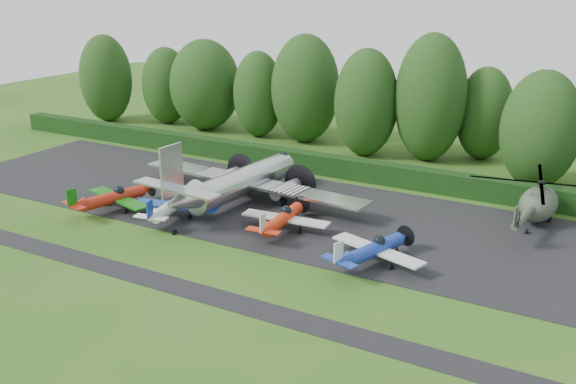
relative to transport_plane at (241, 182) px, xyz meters
The scene contains 19 objects.
ground 10.87m from the transport_plane, 60.84° to the right, with size 160.00×160.00×0.00m, color #295217.
apron 5.63m from the transport_plane, ahead, with size 70.00×18.00×0.01m, color black.
taxiway_verge 16.31m from the transport_plane, 71.25° to the right, with size 70.00×2.00×0.00m, color black.
hedgerow 12.95m from the transport_plane, 66.00° to the left, with size 90.00×1.60×2.00m, color black.
transport_plane is the anchor object (origin of this frame).
light_plane_red 10.94m from the transport_plane, 141.85° to the right, with size 7.52×7.91×2.89m.
light_plane_white 6.53m from the transport_plane, 117.00° to the right, with size 7.33×7.71×2.82m.
light_plane_orange 7.55m from the transport_plane, 31.19° to the right, with size 7.14×7.51×2.74m.
light_plane_blue 16.04m from the transport_plane, 22.40° to the right, with size 7.31×7.69×2.81m.
helicopter 24.67m from the transport_plane, 18.44° to the left, with size 10.96×12.83×3.53m.
tree_0 25.35m from the transport_plane, 118.11° to the left, with size 6.16×6.16×10.55m.
tree_1 30.12m from the transport_plane, 131.80° to the left, with size 9.06×9.06×11.57m.
tree_2 40.05m from the transport_plane, 150.28° to the left, with size 6.96×6.96×11.72m.
tree_3 24.38m from the transport_plane, 65.82° to the left, with size 7.59×7.59×13.61m.
tree_5 35.13m from the transport_plane, 139.57° to the left, with size 6.45×6.45×10.21m.
tree_7 23.71m from the transport_plane, 103.88° to the left, with size 8.10×8.10×12.79m.
tree_8 20.96m from the transport_plane, 81.34° to the left, with size 7.03×7.03×11.81m.
tree_9 29.34m from the transport_plane, 59.48° to the left, with size 6.03×6.03×10.06m.
tree_10 28.03m from the transport_plane, 39.00° to the left, with size 7.28×7.28×11.12m.
Camera 1 is at (24.21, -35.05, 19.06)m, focal length 40.00 mm.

